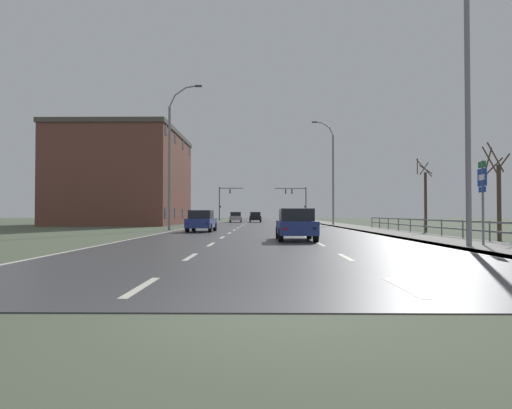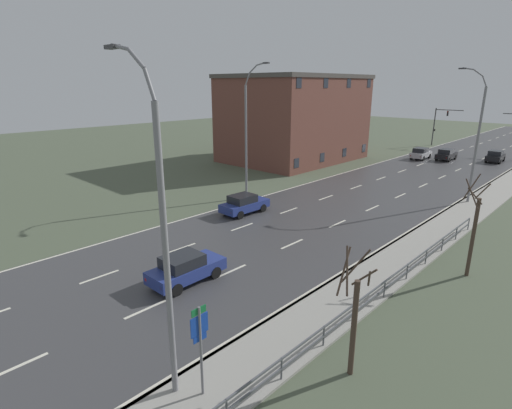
# 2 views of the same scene
# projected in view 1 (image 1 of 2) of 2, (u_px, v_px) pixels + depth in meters

# --- Properties ---
(ground_plane) EXTENTS (160.00, 160.00, 0.12)m
(ground_plane) POSITION_uv_depth(u_px,v_px,m) (263.00, 225.00, 53.77)
(ground_plane) COLOR #4C5642
(road_asphalt_strip) EXTENTS (14.00, 120.00, 0.03)m
(road_asphalt_strip) POSITION_uv_depth(u_px,v_px,m) (263.00, 222.00, 65.77)
(road_asphalt_strip) COLOR #3D3D3F
(road_asphalt_strip) RESTS_ON ground
(sidewalk_right) EXTENTS (3.00, 120.00, 0.12)m
(sidewalk_right) POSITION_uv_depth(u_px,v_px,m) (319.00, 222.00, 65.67)
(sidewalk_right) COLOR gray
(sidewalk_right) RESTS_ON ground
(guardrail) EXTENTS (0.07, 30.84, 1.00)m
(guardrail) POSITION_uv_depth(u_px,v_px,m) (442.00, 225.00, 24.40)
(guardrail) COLOR #515459
(guardrail) RESTS_ON ground
(street_lamp_foreground) EXTENTS (2.43, 0.24, 11.13)m
(street_lamp_foreground) POSITION_uv_depth(u_px,v_px,m) (464.00, 104.00, 16.55)
(street_lamp_foreground) COLOR slate
(street_lamp_foreground) RESTS_ON ground
(street_lamp_midground) EXTENTS (2.38, 0.24, 11.38)m
(street_lamp_midground) POSITION_uv_depth(u_px,v_px,m) (332.00, 174.00, 47.50)
(street_lamp_midground) COLOR slate
(street_lamp_midground) RESTS_ON ground
(street_lamp_left_bank) EXTENTS (2.71, 0.24, 11.74)m
(street_lamp_left_bank) POSITION_uv_depth(u_px,v_px,m) (171.00, 159.00, 35.30)
(street_lamp_left_bank) COLOR slate
(street_lamp_left_bank) RESTS_ON ground
(highway_sign) EXTENTS (0.09, 0.68, 3.39)m
(highway_sign) POSITION_uv_depth(u_px,v_px,m) (483.00, 192.00, 17.00)
(highway_sign) COLOR slate
(highway_sign) RESTS_ON ground
(traffic_signal_right) EXTENTS (5.74, 0.36, 6.14)m
(traffic_signal_right) POSITION_uv_depth(u_px,v_px,m) (298.00, 197.00, 79.39)
(traffic_signal_right) COLOR #38383A
(traffic_signal_right) RESTS_ON ground
(traffic_signal_left) EXTENTS (4.42, 0.36, 6.25)m
(traffic_signal_left) POSITION_uv_depth(u_px,v_px,m) (223.00, 199.00, 80.63)
(traffic_signal_left) COLOR #38383A
(traffic_signal_left) RESTS_ON ground
(car_far_left) EXTENTS (2.01, 4.19, 1.57)m
(car_far_left) POSITION_uv_depth(u_px,v_px,m) (288.00, 217.00, 70.64)
(car_far_left) COLOR black
(car_far_left) RESTS_ON ground
(car_far_right) EXTENTS (1.92, 4.14, 1.57)m
(car_far_right) POSITION_uv_depth(u_px,v_px,m) (255.00, 217.00, 67.51)
(car_far_right) COLOR black
(car_far_right) RESTS_ON ground
(car_near_right) EXTENTS (1.88, 4.12, 1.57)m
(car_near_right) POSITION_uv_depth(u_px,v_px,m) (296.00, 224.00, 21.51)
(car_near_right) COLOR navy
(car_near_right) RESTS_ON ground
(car_mid_centre) EXTENTS (1.91, 4.14, 1.57)m
(car_mid_centre) POSITION_uv_depth(u_px,v_px,m) (202.00, 221.00, 31.85)
(car_mid_centre) COLOR navy
(car_mid_centre) RESTS_ON ground
(car_near_left) EXTENTS (1.99, 4.18, 1.57)m
(car_near_left) POSITION_uv_depth(u_px,v_px,m) (236.00, 217.00, 66.09)
(car_near_left) COLOR #B7B7BC
(car_near_left) RESTS_ON ground
(brick_building) EXTENTS (13.46, 18.12, 11.27)m
(brick_building) POSITION_uv_depth(u_px,v_px,m) (126.00, 179.00, 53.86)
(brick_building) COLOR brown
(brick_building) RESTS_ON ground
(bare_tree_near) EXTENTS (1.19, 1.33, 4.83)m
(bare_tree_near) POSITION_uv_depth(u_px,v_px,m) (498.00, 195.00, 21.34)
(bare_tree_near) COLOR #423328
(bare_tree_near) RESTS_ON ground
(bare_tree_mid) EXTENTS (1.11, 1.55, 5.53)m
(bare_tree_mid) POSITION_uv_depth(u_px,v_px,m) (425.00, 197.00, 32.43)
(bare_tree_mid) COLOR #423328
(bare_tree_mid) RESTS_ON ground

